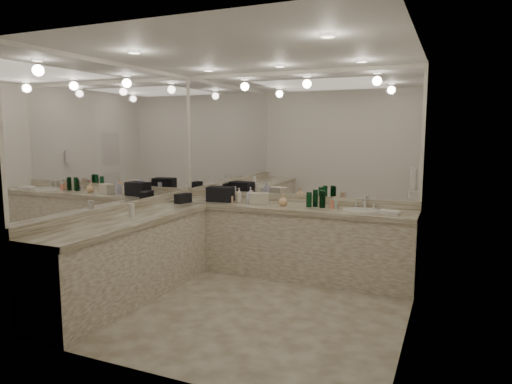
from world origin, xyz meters
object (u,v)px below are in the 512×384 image
at_px(hand_towel, 390,212).
at_px(soap_bottle_b, 251,195).
at_px(soap_bottle_c, 283,200).
at_px(black_toiletry_bag, 220,194).
at_px(cream_cosmetic_case, 259,199).
at_px(sink, 361,211).
at_px(soap_bottle_a, 239,195).
at_px(wall_phone, 413,179).

relative_size(hand_towel, soap_bottle_b, 1.10).
height_order(soap_bottle_b, soap_bottle_c, soap_bottle_b).
distance_m(black_toiletry_bag, cream_cosmetic_case, 0.56).
bearing_deg(sink, cream_cosmetic_case, -178.01).
xyz_separation_m(soap_bottle_a, soap_bottle_c, (0.63, -0.04, -0.02)).
bearing_deg(black_toiletry_bag, soap_bottle_b, 7.02).
distance_m(wall_phone, soap_bottle_a, 2.29).
bearing_deg(hand_towel, soap_bottle_a, 177.34).
xyz_separation_m(hand_towel, soap_bottle_b, (-1.78, 0.11, 0.08)).
distance_m(cream_cosmetic_case, soap_bottle_a, 0.30).
xyz_separation_m(wall_phone, hand_towel, (-0.27, 0.40, -0.43)).
xyz_separation_m(sink, black_toiletry_bag, (-1.86, -0.04, 0.10)).
xyz_separation_m(black_toiletry_bag, soap_bottle_a, (0.26, 0.03, -0.00)).
height_order(sink, black_toiletry_bag, black_toiletry_bag).
relative_size(cream_cosmetic_case, soap_bottle_c, 1.69).
relative_size(black_toiletry_bag, cream_cosmetic_case, 1.37).
bearing_deg(wall_phone, sink, 140.43).
relative_size(black_toiletry_bag, hand_towel, 1.48).
bearing_deg(soap_bottle_a, wall_phone, -12.55).
height_order(wall_phone, cream_cosmetic_case, wall_phone).
xyz_separation_m(wall_phone, soap_bottle_a, (-2.21, 0.49, -0.35)).
relative_size(cream_cosmetic_case, hand_towel, 1.08).
relative_size(soap_bottle_b, soap_bottle_c, 1.42).
distance_m(wall_phone, black_toiletry_bag, 2.53).
distance_m(hand_towel, soap_bottle_b, 1.79).
bearing_deg(soap_bottle_b, soap_bottle_c, -7.13).
xyz_separation_m(cream_cosmetic_case, soap_bottle_a, (-0.30, 0.04, 0.02)).
relative_size(sink, cream_cosmetic_case, 1.78).
height_order(hand_towel, soap_bottle_c, soap_bottle_c).
bearing_deg(cream_cosmetic_case, wall_phone, -35.70).
distance_m(sink, wall_phone, 0.91).
bearing_deg(cream_cosmetic_case, soap_bottle_b, 136.84).
bearing_deg(cream_cosmetic_case, hand_towel, -24.16).
bearing_deg(soap_bottle_c, wall_phone, -15.98).
bearing_deg(sink, soap_bottle_a, -179.68).
height_order(cream_cosmetic_case, hand_towel, cream_cosmetic_case).
height_order(black_toiletry_bag, cream_cosmetic_case, black_toiletry_bag).
height_order(soap_bottle_a, soap_bottle_b, soap_bottle_b).
height_order(wall_phone, soap_bottle_b, wall_phone).
bearing_deg(soap_bottle_b, black_toiletry_bag, -172.98).
relative_size(soap_bottle_a, soap_bottle_b, 0.93).
bearing_deg(hand_towel, sink, 163.55).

